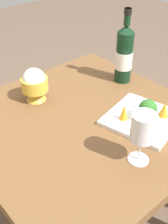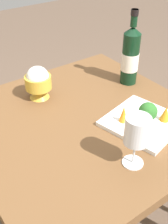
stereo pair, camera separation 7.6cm
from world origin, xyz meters
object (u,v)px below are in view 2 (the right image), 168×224
(serving_plate, at_px, (143,122))
(carrot_garnish_left, at_px, (123,114))
(wine_glass, at_px, (137,132))
(rice_bowl, at_px, (38,82))
(broccoli_floret, at_px, (148,112))
(carrot_garnish_right, at_px, (165,113))
(wine_bottle, at_px, (130,56))

(serving_plate, xyz_separation_m, carrot_garnish_left, (-0.07, 0.04, 0.04))
(wine_glass, xyz_separation_m, serving_plate, (0.17, 0.13, -0.12))
(serving_plate, distance_m, carrot_garnish_left, 0.09)
(rice_bowl, bearing_deg, carrot_garnish_left, -65.63)
(broccoli_floret, height_order, carrot_garnish_left, broccoli_floret)
(rice_bowl, height_order, serving_plate, rice_bowl)
(wine_glass, relative_size, serving_plate, 0.60)
(broccoli_floret, xyz_separation_m, carrot_garnish_right, (0.07, -0.03, -0.02))
(rice_bowl, xyz_separation_m, carrot_garnish_left, (0.16, -0.35, -0.03))
(wine_glass, distance_m, rice_bowl, 0.52)
(wine_bottle, relative_size, rice_bowl, 2.33)
(broccoli_floret, distance_m, carrot_garnish_left, 0.09)
(wine_bottle, bearing_deg, rice_bowl, 162.47)
(serving_plate, height_order, carrot_garnish_right, carrot_garnish_right)
(wine_bottle, xyz_separation_m, carrot_garnish_left, (-0.24, -0.23, -0.08))
(wine_bottle, bearing_deg, carrot_garnish_left, -136.38)
(wine_glass, xyz_separation_m, carrot_garnish_right, (0.24, 0.08, -0.08))
(serving_plate, xyz_separation_m, broccoli_floret, (-0.00, -0.02, 0.06))
(serving_plate, bearing_deg, wine_bottle, 57.14)
(wine_bottle, bearing_deg, serving_plate, -122.86)
(serving_plate, bearing_deg, rice_bowl, 119.83)
(wine_glass, bearing_deg, carrot_garnish_left, 57.20)
(broccoli_floret, bearing_deg, carrot_garnish_right, -20.41)
(wine_bottle, distance_m, wine_glass, 0.52)
(rice_bowl, bearing_deg, carrot_garnish_right, -56.44)
(wine_bottle, relative_size, serving_plate, 1.11)
(wine_bottle, xyz_separation_m, broccoli_floret, (-0.18, -0.28, -0.07))
(rice_bowl, height_order, carrot_garnish_right, rice_bowl)
(wine_bottle, xyz_separation_m, wine_glass, (-0.34, -0.39, -0.00))
(rice_bowl, bearing_deg, broccoli_floret, -61.78)
(carrot_garnish_right, bearing_deg, rice_bowl, 123.56)
(wine_bottle, distance_m, rice_bowl, 0.42)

